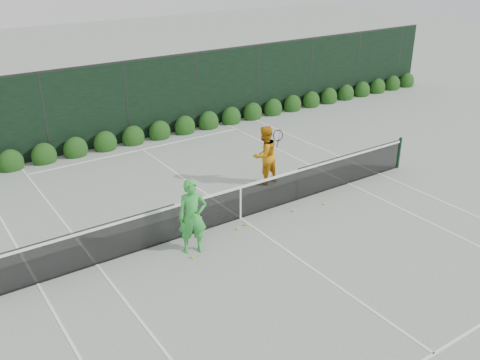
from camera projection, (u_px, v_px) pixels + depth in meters
ground at (240, 218)px, 14.74m from camera, size 80.00×80.00×0.00m
tennis_net at (240, 201)px, 14.51m from camera, size 12.90×0.10×1.07m
player_woman at (192, 217)px, 12.83m from camera, size 0.81×0.68×1.90m
player_man at (265, 155)px, 16.51m from camera, size 1.00×0.83×1.88m
court_lines at (240, 218)px, 14.74m from camera, size 11.03×23.83×0.01m
windscreen_fence at (308, 206)px, 12.07m from camera, size 32.00×21.07×3.06m
hedge_row at (133, 138)px, 20.04m from camera, size 31.66×0.65×0.94m
tennis_balls at (255, 219)px, 14.62m from camera, size 4.64×1.89×0.07m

